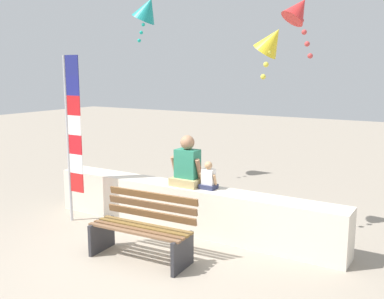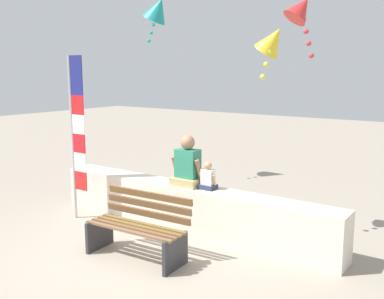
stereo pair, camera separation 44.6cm
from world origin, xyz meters
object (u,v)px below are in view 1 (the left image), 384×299
object	(u,v)px
kite_red	(299,10)
kite_teal	(147,9)
flag_banner	(72,131)
person_adult	(187,166)
person_child	(208,178)
kite_yellow	(272,41)
park_bench	(143,230)

from	to	relation	value
kite_red	kite_teal	size ratio (longest dim) A/B	0.92
kite_teal	flag_banner	bearing A→B (deg)	-76.71
kite_teal	person_adult	bearing A→B (deg)	-43.38
person_adult	kite_teal	size ratio (longest dim) A/B	0.74
person_adult	kite_red	world-z (taller)	kite_red
person_adult	flag_banner	world-z (taller)	flag_banner
flag_banner	person_adult	bearing A→B (deg)	19.33
flag_banner	kite_teal	world-z (taller)	kite_teal
person_child	kite_red	world-z (taller)	kite_red
flag_banner	kite_red	world-z (taller)	kite_red
person_child	person_adult	bearing A→B (deg)	-179.93
person_child	kite_red	distance (m)	2.95
person_child	flag_banner	distance (m)	2.44
person_adult	kite_red	distance (m)	2.98
flag_banner	kite_yellow	world-z (taller)	kite_yellow
person_child	kite_teal	distance (m)	4.92
kite_yellow	kite_red	distance (m)	0.68
person_child	kite_teal	bearing A→B (deg)	140.58
park_bench	kite_red	bearing A→B (deg)	60.18
kite_yellow	park_bench	bearing A→B (deg)	-118.74
person_child	kite_red	bearing A→B (deg)	46.62
kite_red	person_child	bearing A→B (deg)	-133.38
park_bench	kite_teal	world-z (taller)	kite_teal
flag_banner	kite_teal	size ratio (longest dim) A/B	2.55
person_adult	kite_yellow	distance (m)	2.33
person_adult	flag_banner	bearing A→B (deg)	-160.67
person_adult	flag_banner	size ratio (longest dim) A/B	0.29
park_bench	person_child	xyz separation A→B (m)	(0.33, 1.25, 0.51)
park_bench	kite_teal	distance (m)	5.79
park_bench	kite_yellow	bearing A→B (deg)	61.26
flag_banner	kite_red	bearing A→B (deg)	27.69
park_bench	person_adult	distance (m)	1.42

